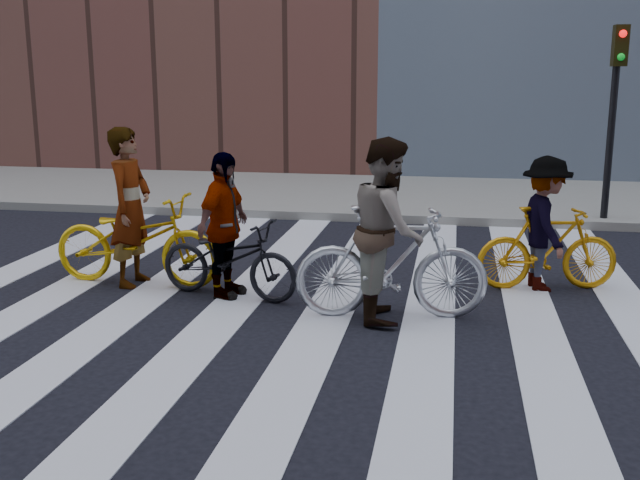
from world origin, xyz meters
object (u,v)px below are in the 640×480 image
(rider_mid, at_px, (387,229))
(rider_rear, at_px, (224,226))
(rider_left, at_px, (130,207))
(bike_silver_mid, at_px, (392,262))
(bike_yellow_right, at_px, (548,248))
(rider_right, at_px, (545,224))
(bike_yellow_left, at_px, (136,240))
(bike_dark_rear, at_px, (229,259))
(traffic_signal, at_px, (615,91))

(rider_mid, height_order, rider_rear, rider_mid)
(rider_mid, bearing_deg, rider_left, 69.49)
(bike_silver_mid, height_order, bike_yellow_right, bike_silver_mid)
(bike_silver_mid, bearing_deg, bike_yellow_right, -58.74)
(rider_mid, xyz_separation_m, rider_right, (1.77, 1.42, -0.16))
(bike_yellow_right, xyz_separation_m, rider_left, (-5.04, -0.68, 0.46))
(rider_left, bearing_deg, rider_rear, -100.11)
(rider_right, bearing_deg, bike_yellow_right, -100.92)
(bike_silver_mid, relative_size, rider_left, 1.05)
(rider_right, bearing_deg, bike_yellow_left, 86.98)
(bike_dark_rear, xyz_separation_m, rider_left, (-1.33, 0.31, 0.51))
(bike_dark_rear, bearing_deg, traffic_signal, -32.81)
(rider_mid, relative_size, rider_rear, 1.14)
(bike_yellow_right, height_order, rider_mid, rider_mid)
(bike_yellow_left, height_order, rider_rear, rider_rear)
(rider_mid, bearing_deg, bike_dark_rear, 69.57)
(bike_yellow_left, xyz_separation_m, rider_left, (-0.05, 0.00, 0.41))
(rider_left, bearing_deg, bike_silver_mid, -99.32)
(bike_yellow_right, bearing_deg, traffic_signal, -30.15)
(rider_mid, bearing_deg, bike_silver_mid, -97.60)
(bike_yellow_left, relative_size, bike_silver_mid, 1.06)
(bike_yellow_right, bearing_deg, rider_mid, 117.16)
(traffic_signal, distance_m, bike_yellow_right, 4.60)
(traffic_signal, distance_m, bike_dark_rear, 7.37)
(rider_rear, bearing_deg, traffic_signal, -33.09)
(bike_dark_rear, height_order, rider_mid, rider_mid)
(rider_left, bearing_deg, rider_right, -78.78)
(rider_right, relative_size, rider_rear, 0.95)
(bike_yellow_right, relative_size, rider_rear, 1.00)
(rider_right, height_order, rider_rear, rider_rear)
(bike_yellow_right, distance_m, rider_rear, 3.90)
(bike_dark_rear, xyz_separation_m, rider_mid, (1.89, -0.43, 0.51))
(traffic_signal, distance_m, bike_yellow_left, 8.10)
(bike_yellow_right, distance_m, rider_left, 5.10)
(traffic_signal, height_order, rider_mid, traffic_signal)
(bike_silver_mid, xyz_separation_m, bike_dark_rear, (-1.94, 0.43, -0.15))
(bike_yellow_right, distance_m, rider_mid, 2.35)
(bike_yellow_left, relative_size, rider_rear, 1.27)
(bike_silver_mid, xyz_separation_m, rider_left, (-3.27, 0.74, 0.36))
(rider_right, distance_m, rider_rear, 3.83)
(rider_rear, bearing_deg, bike_yellow_left, 88.73)
(rider_left, distance_m, rider_mid, 3.30)
(bike_yellow_left, height_order, rider_right, rider_right)
(rider_right, bearing_deg, rider_mid, 117.94)
(bike_dark_rear, bearing_deg, rider_left, 89.75)
(bike_dark_rear, distance_m, rider_right, 3.80)
(bike_yellow_right, xyz_separation_m, bike_dark_rear, (-3.70, -0.99, -0.05))
(bike_silver_mid, relative_size, rider_rear, 1.20)
(bike_yellow_left, bearing_deg, bike_silver_mid, -99.51)
(rider_rear, bearing_deg, rider_right, -62.22)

